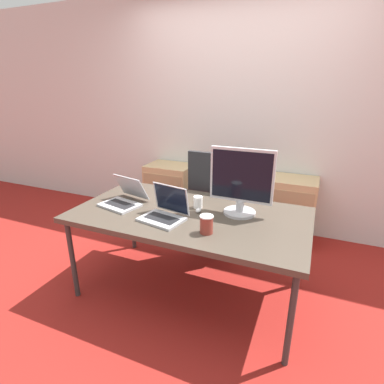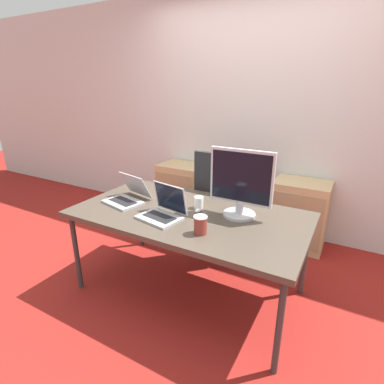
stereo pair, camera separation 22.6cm
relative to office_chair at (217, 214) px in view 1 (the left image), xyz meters
The scene contains 12 objects.
ground_plane 0.84m from the office_chair, 88.26° to the right, with size 14.00×14.00×0.00m, color maroon.
wall_back 1.16m from the office_chair, 88.20° to the left, with size 10.00×0.05×2.60m.
desk 0.79m from the office_chair, 88.26° to the right, with size 1.76×0.95×0.71m.
office_chair is the anchor object (origin of this frame).
cabinet_left 0.90m from the office_chair, 148.14° to the left, with size 0.54×0.41×0.71m.
cabinet_right 0.80m from the office_chair, 36.42° to the left, with size 0.54×0.41×0.71m.
laptop_left 1.02m from the office_chair, 124.22° to the right, with size 0.35×0.38×0.22m.
laptop_right 0.98m from the office_chair, 96.32° to the right, with size 0.34×0.31×0.23m.
monitor 0.91m from the office_chair, 58.36° to the right, with size 0.47×0.24×0.50m.
mouse 0.79m from the office_chair, 83.37° to the right, with size 0.04×0.06×0.03m.
coffee_cup_white 0.73m from the office_chair, 85.81° to the right, with size 0.07×0.07×0.09m.
coffee_cup_brown 1.10m from the office_chair, 75.71° to the right, with size 0.09×0.09×0.12m.
Camera 1 is at (0.83, -1.91, 1.63)m, focal length 28.00 mm.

